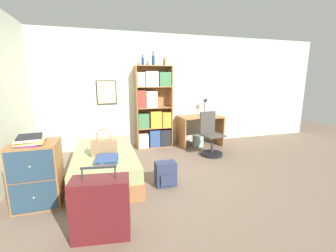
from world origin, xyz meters
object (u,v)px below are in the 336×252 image
desk (200,126)px  bottle_green (143,61)px  bed (105,164)px  bottle_brown (153,60)px  bottle_clear (164,62)px  waste_bin (198,141)px  dresser (38,174)px  suitcase (101,208)px  magazine_pile_on_dresser (30,140)px  bookcase (153,111)px  desk_chair (211,141)px  desk_lamp (206,103)px  handbag (104,147)px  book_stack_on_bed (107,159)px  backpack (166,174)px

desk → bottle_green: bearing=172.4°
desk → bed: bearing=-151.4°
bottle_brown → bottle_clear: bearing=2.5°
desk → waste_bin: (-0.07, -0.06, -0.36)m
dresser → suitcase: bearing=-48.8°
bed → magazine_pile_on_dresser: size_ratio=4.95×
bookcase → waste_bin: size_ratio=7.08×
bookcase → suitcase: bearing=-112.8°
suitcase → bottle_brown: bottle_brown is taller
dresser → desk_chair: size_ratio=0.89×
bookcase → desk: bearing=-8.3°
desk_chair → bottle_clear: bearing=131.1°
desk_lamp → waste_bin: 0.94m
bottle_clear → waste_bin: (0.78, -0.20, -1.82)m
bookcase → handbag: bearing=-125.7°
suitcase → waste_bin: (2.25, 2.64, -0.18)m
desk_lamp → dresser: bearing=-149.0°
suitcase → bottle_green: 3.47m
handbag → suitcase: 1.31m
magazine_pile_on_dresser → bottle_green: bottle_green is taller
magazine_pile_on_dresser → bottle_green: 2.93m
handbag → magazine_pile_on_dresser: size_ratio=1.06×
bed → desk_lamp: size_ratio=4.19×
handbag → desk_lamp: 2.92m
book_stack_on_bed → bottle_brown: size_ratio=1.34×
magazine_pile_on_dresser → desk_chair: (3.01, 1.15, -0.57)m
handbag → desk_chair: bearing=17.6°
bottle_clear → waste_bin: bottle_clear is taller
bookcase → bottle_brown: (0.01, -0.03, 1.13)m
dresser → desk: dresser is taller
dresser → bottle_clear: bearing=41.7°
bottle_green → bottle_clear: (0.48, -0.04, -0.02)m
bottle_green → desk: bearing=-7.6°
bed → bottle_brown: size_ratio=6.35×
dresser → backpack: (1.69, 0.02, -0.23)m
book_stack_on_bed → desk: (2.22, 1.73, 0.01)m
bed → bottle_green: (0.92, 1.41, 1.75)m
bed → suitcase: (-0.07, -1.48, 0.09)m
suitcase → bottle_green: bearing=71.0°
bed → handbag: bearing=-90.3°
bookcase → book_stack_on_bed: bearing=-120.4°
magazine_pile_on_dresser → desk_lamp: (3.29, 2.00, 0.15)m
magazine_pile_on_dresser → handbag: bearing=28.5°
book_stack_on_bed → suitcase: (-0.10, -0.98, -0.16)m
bookcase → bottle_green: 1.12m
bottle_green → desk_lamp: size_ratio=0.51×
book_stack_on_bed → bookcase: bookcase is taller
dresser → desk: (3.08, 1.84, 0.08)m
suitcase → desk_lamp: bearing=48.4°
bottle_green → backpack: 2.68m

